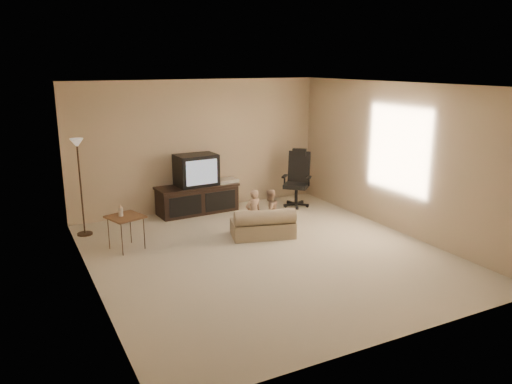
# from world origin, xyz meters

# --- Properties ---
(floor) EXTENTS (5.50, 5.50, 0.00)m
(floor) POSITION_xyz_m (0.00, 0.00, 0.00)
(floor) COLOR beige
(floor) RESTS_ON ground
(room_shell) EXTENTS (5.50, 5.50, 5.50)m
(room_shell) POSITION_xyz_m (0.00, 0.00, 1.52)
(room_shell) COLOR silver
(room_shell) RESTS_ON floor
(tv_stand) EXTENTS (1.61, 0.66, 1.13)m
(tv_stand) POSITION_xyz_m (-0.15, 2.49, 0.47)
(tv_stand) COLOR black
(tv_stand) RESTS_ON floor
(office_chair) EXTENTS (0.74, 0.74, 1.14)m
(office_chair) POSITION_xyz_m (1.80, 2.02, 0.41)
(office_chair) COLOR black
(office_chair) RESTS_ON floor
(side_table) EXTENTS (0.61, 0.61, 0.72)m
(side_table) POSITION_xyz_m (-1.83, 1.14, 0.52)
(side_table) COLOR brown
(side_table) RESTS_ON floor
(floor_lamp) EXTENTS (0.25, 0.25, 1.62)m
(floor_lamp) POSITION_xyz_m (-2.30, 2.14, 1.18)
(floor_lamp) COLOR #312116
(floor_lamp) RESTS_ON floor
(child_sofa) EXTENTS (1.13, 0.82, 0.50)m
(child_sofa) POSITION_xyz_m (0.31, 0.67, 0.20)
(child_sofa) COLOR #998768
(child_sofa) RESTS_ON floor
(toddler_left) EXTENTS (0.31, 0.23, 0.80)m
(toddler_left) POSITION_xyz_m (0.18, 0.77, 0.40)
(toddler_left) COLOR tan
(toddler_left) RESTS_ON floor
(toddler_right) EXTENTS (0.41, 0.28, 0.76)m
(toddler_right) POSITION_xyz_m (0.50, 0.79, 0.38)
(toddler_right) COLOR tan
(toddler_right) RESTS_ON floor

